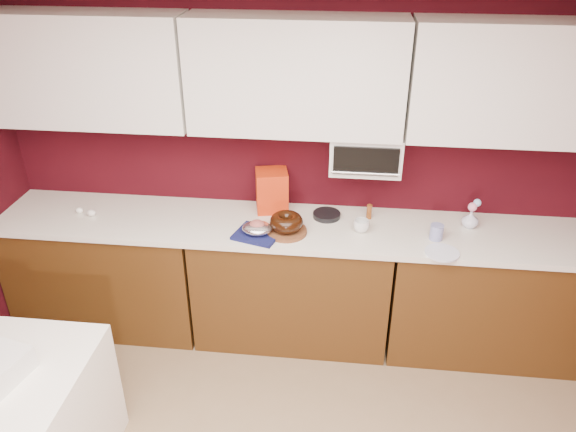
% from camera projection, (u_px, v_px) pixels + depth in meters
% --- Properties ---
extents(ceiling, '(4.00, 4.50, 0.02)m').
position_uv_depth(ceiling, '(204.00, 29.00, 1.25)').
color(ceiling, white).
rests_on(ceiling, wall_back).
extents(wall_back, '(4.00, 0.02, 2.50)m').
position_uv_depth(wall_back, '(298.00, 158.00, 3.81)').
color(wall_back, '#37070E').
rests_on(wall_back, floor).
extents(base_cabinet_left, '(1.31, 0.58, 0.86)m').
position_uv_depth(base_cabinet_left, '(110.00, 271.00, 4.06)').
color(base_cabinet_left, '#4A2B0E').
rests_on(base_cabinet_left, floor).
extents(base_cabinet_center, '(1.31, 0.58, 0.86)m').
position_uv_depth(base_cabinet_center, '(292.00, 283.00, 3.93)').
color(base_cabinet_center, '#4A2B0E').
rests_on(base_cabinet_center, floor).
extents(base_cabinet_right, '(1.31, 0.58, 0.86)m').
position_uv_depth(base_cabinet_right, '(488.00, 296.00, 3.80)').
color(base_cabinet_right, '#4A2B0E').
rests_on(base_cabinet_right, floor).
extents(countertop, '(4.00, 0.62, 0.04)m').
position_uv_depth(countertop, '(293.00, 227.00, 3.72)').
color(countertop, silver).
rests_on(countertop, base_cabinet_center).
extents(upper_cabinet_left, '(1.31, 0.33, 0.70)m').
position_uv_depth(upper_cabinet_left, '(84.00, 70.00, 3.51)').
color(upper_cabinet_left, white).
rests_on(upper_cabinet_left, wall_back).
extents(upper_cabinet_center, '(1.31, 0.33, 0.70)m').
position_uv_depth(upper_cabinet_center, '(296.00, 76.00, 3.38)').
color(upper_cabinet_center, white).
rests_on(upper_cabinet_center, wall_back).
extents(upper_cabinet_right, '(1.31, 0.33, 0.70)m').
position_uv_depth(upper_cabinet_right, '(525.00, 83.00, 3.24)').
color(upper_cabinet_right, white).
rests_on(upper_cabinet_right, wall_back).
extents(toaster_oven, '(0.45, 0.30, 0.25)m').
position_uv_depth(toaster_oven, '(366.00, 151.00, 3.58)').
color(toaster_oven, white).
rests_on(toaster_oven, upper_cabinet_center).
extents(toaster_oven_door, '(0.40, 0.02, 0.18)m').
position_uv_depth(toaster_oven_door, '(366.00, 161.00, 3.44)').
color(toaster_oven_door, black).
rests_on(toaster_oven_door, toaster_oven).
extents(toaster_oven_handle, '(0.42, 0.02, 0.02)m').
position_uv_depth(toaster_oven_handle, '(365.00, 173.00, 3.46)').
color(toaster_oven_handle, silver).
rests_on(toaster_oven_handle, toaster_oven).
extents(cake_base, '(0.27, 0.27, 0.02)m').
position_uv_depth(cake_base, '(286.00, 231.00, 3.61)').
color(cake_base, brown).
rests_on(cake_base, countertop).
extents(bundt_cake, '(0.23, 0.23, 0.09)m').
position_uv_depth(bundt_cake, '(286.00, 222.00, 3.58)').
color(bundt_cake, black).
rests_on(bundt_cake, cake_base).
extents(navy_towel, '(0.33, 0.30, 0.02)m').
position_uv_depth(navy_towel, '(257.00, 234.00, 3.58)').
color(navy_towel, '#131647').
rests_on(navy_towel, countertop).
extents(foil_ham_nest, '(0.24, 0.22, 0.07)m').
position_uv_depth(foil_ham_nest, '(257.00, 228.00, 3.56)').
color(foil_ham_nest, white).
rests_on(foil_ham_nest, navy_towel).
extents(roasted_ham, '(0.11, 0.09, 0.06)m').
position_uv_depth(roasted_ham, '(257.00, 225.00, 3.55)').
color(roasted_ham, '#A15049').
rests_on(roasted_ham, foil_ham_nest).
extents(pandoro_box, '(0.25, 0.23, 0.29)m').
position_uv_depth(pandoro_box, '(272.00, 191.00, 3.83)').
color(pandoro_box, '#B4120C').
rests_on(pandoro_box, countertop).
extents(dark_pan, '(0.24, 0.24, 0.03)m').
position_uv_depth(dark_pan, '(327.00, 215.00, 3.79)').
color(dark_pan, black).
rests_on(dark_pan, countertop).
extents(coffee_mug, '(0.12, 0.12, 0.10)m').
position_uv_depth(coffee_mug, '(361.00, 225.00, 3.61)').
color(coffee_mug, silver).
rests_on(coffee_mug, countertop).
extents(blue_jar, '(0.09, 0.09, 0.10)m').
position_uv_depth(blue_jar, '(436.00, 232.00, 3.52)').
color(blue_jar, navy).
rests_on(blue_jar, countertop).
extents(flower_vase, '(0.09, 0.09, 0.13)m').
position_uv_depth(flower_vase, '(470.00, 218.00, 3.65)').
color(flower_vase, silver).
rests_on(flower_vase, countertop).
extents(flower_pink, '(0.06, 0.06, 0.06)m').
position_uv_depth(flower_pink, '(472.00, 207.00, 3.61)').
color(flower_pink, pink).
rests_on(flower_pink, flower_vase).
extents(flower_blue, '(0.05, 0.05, 0.05)m').
position_uv_depth(flower_blue, '(477.00, 203.00, 3.62)').
color(flower_blue, '#9CC9FB').
rests_on(flower_blue, flower_vase).
extents(china_plate, '(0.23, 0.23, 0.01)m').
position_uv_depth(china_plate, '(442.00, 253.00, 3.40)').
color(china_plate, white).
rests_on(china_plate, countertop).
extents(amber_bottle, '(0.05, 0.05, 0.10)m').
position_uv_depth(amber_bottle, '(369.00, 212.00, 3.76)').
color(amber_bottle, brown).
rests_on(amber_bottle, countertop).
extents(egg_left, '(0.06, 0.05, 0.04)m').
position_uv_depth(egg_left, '(79.00, 210.00, 3.84)').
color(egg_left, white).
rests_on(egg_left, countertop).
extents(egg_right, '(0.07, 0.06, 0.05)m').
position_uv_depth(egg_right, '(92.00, 213.00, 3.80)').
color(egg_right, white).
rests_on(egg_right, countertop).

